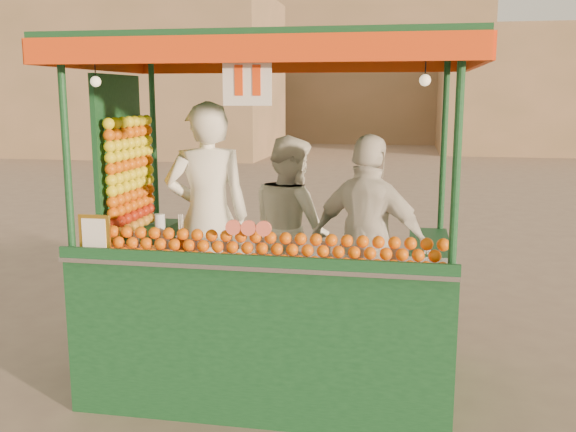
% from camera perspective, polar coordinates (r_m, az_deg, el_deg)
% --- Properties ---
extents(ground, '(90.00, 90.00, 0.00)m').
position_cam_1_polar(ground, '(5.45, -4.22, -14.76)').
color(ground, '#756053').
rests_on(ground, ground).
extents(building_left, '(10.00, 6.00, 6.00)m').
position_cam_1_polar(building_left, '(26.82, -12.27, 11.80)').
color(building_left, '#9A7657').
rests_on(building_left, ground).
extents(building_right, '(9.00, 6.00, 5.00)m').
position_cam_1_polar(building_right, '(29.32, 22.15, 10.17)').
color(building_right, '#9A7657').
rests_on(building_right, ground).
extents(building_center, '(14.00, 7.00, 7.00)m').
position_cam_1_polar(building_center, '(34.93, 5.27, 12.48)').
color(building_center, '#9A7657').
rests_on(building_center, ground).
extents(juice_cart, '(3.02, 1.96, 2.75)m').
position_cam_1_polar(juice_cart, '(5.16, -2.27, -5.63)').
color(juice_cart, '#0F391B').
rests_on(juice_cart, ground).
extents(vendor_left, '(0.83, 0.68, 1.97)m').
position_cam_1_polar(vendor_left, '(5.61, -7.08, -0.08)').
color(vendor_left, white).
rests_on(vendor_left, ground).
extents(vendor_middle, '(0.99, 1.03, 1.67)m').
position_cam_1_polar(vendor_middle, '(5.82, 0.27, -1.09)').
color(vendor_middle, white).
rests_on(vendor_middle, ground).
extents(vendor_right, '(1.09, 0.76, 1.72)m').
position_cam_1_polar(vendor_right, '(5.12, 7.13, -2.48)').
color(vendor_right, silver).
rests_on(vendor_right, ground).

